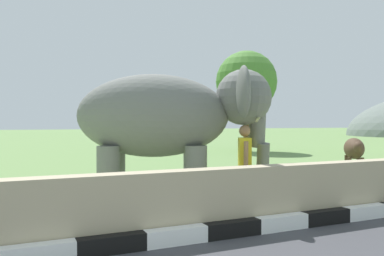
% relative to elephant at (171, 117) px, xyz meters
% --- Properties ---
extents(striped_curb, '(16.20, 0.20, 0.24)m').
position_rel_elephant_xyz_m(striped_curb, '(-2.27, -2.52, -1.69)').
color(striped_curb, white).
rests_on(striped_curb, ground_plane).
extents(barrier_parapet, '(28.00, 0.36, 1.00)m').
position_rel_elephant_xyz_m(barrier_parapet, '(0.08, -2.22, -1.31)').
color(barrier_parapet, tan).
rests_on(barrier_parapet, ground_plane).
extents(elephant, '(4.05, 3.14, 2.81)m').
position_rel_elephant_xyz_m(elephant, '(0.00, 0.00, 0.00)').
color(elephant, slate).
rests_on(elephant, ground_plane).
extents(person_handler, '(0.39, 0.61, 1.66)m').
position_rel_elephant_xyz_m(person_handler, '(1.30, -0.75, -0.89)').
color(person_handler, navy).
rests_on(person_handler, ground_plane).
extents(cow_near, '(1.54, 1.71, 1.23)m').
position_rel_elephant_xyz_m(cow_near, '(6.83, 1.63, -0.94)').
color(cow_near, '#473323').
rests_on(cow_near, ground_plane).
extents(tree_distant, '(3.70, 3.70, 6.07)m').
position_rel_elephant_xyz_m(tree_distant, '(9.97, 12.94, 2.38)').
color(tree_distant, brown).
rests_on(tree_distant, ground_plane).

